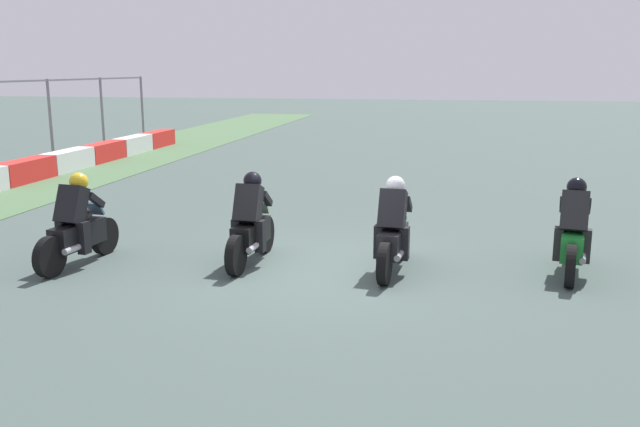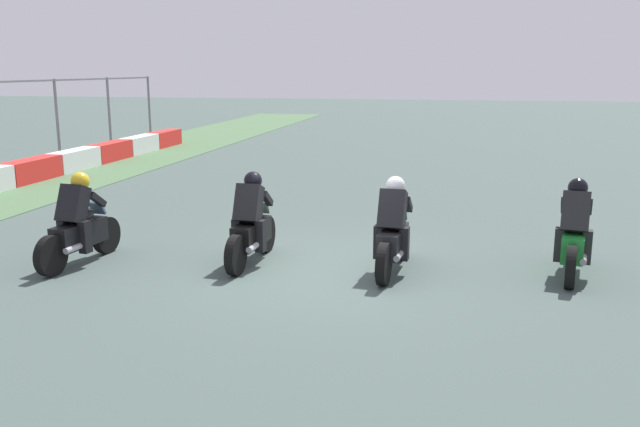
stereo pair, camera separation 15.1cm
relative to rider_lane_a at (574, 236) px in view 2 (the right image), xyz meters
name	(u,v)px [view 2 (the right image)]	position (x,y,z in m)	size (l,w,h in m)	color
ground_plane	(321,269)	(-0.46, 3.89, -0.62)	(120.00, 120.00, 0.00)	#41514C
rider_lane_a	(574,236)	(0.00, 0.00, 0.00)	(2.03, 0.61, 1.51)	black
rider_lane_b	(393,233)	(-0.38, 2.75, 0.00)	(2.04, 0.56, 1.51)	black
rider_lane_c	(251,226)	(-0.36, 5.07, 0.00)	(2.04, 0.55, 1.51)	black
rider_lane_d	(79,227)	(-0.97, 7.81, 0.00)	(2.04, 0.58, 1.51)	black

